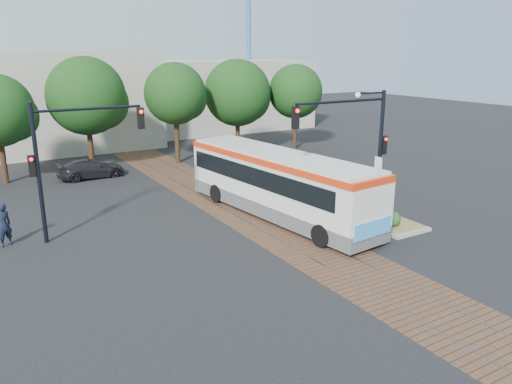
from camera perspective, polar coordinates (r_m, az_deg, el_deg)
ground at (r=23.02m, az=2.89°, el=-4.43°), size 120.00×120.00×0.00m
trackbed at (r=26.25m, az=-1.96°, el=-1.83°), size 3.60×40.00×0.02m
tree_row at (r=36.94m, az=-9.89°, el=10.76°), size 26.40×5.60×7.67m
warehouses at (r=48.25m, az=-17.22°, el=10.19°), size 40.00×13.00×8.00m
crane at (r=60.07m, az=-0.86°, el=18.60°), size 8.00×0.50×18.00m
city_bus at (r=24.58m, az=2.50°, el=1.26°), size 3.83×12.21×3.21m
traffic_island at (r=25.16m, az=13.24°, el=-2.27°), size 2.20×5.20×1.13m
signal_pole_main at (r=23.68m, az=11.98°, el=6.24°), size 5.49×0.46×6.00m
signal_pole_left at (r=22.60m, az=-21.00°, el=4.32°), size 4.99×0.34×6.00m
officer at (r=23.46m, az=-26.92°, el=-3.36°), size 0.81×0.69×1.89m
parked_car at (r=34.07m, az=-18.36°, el=2.55°), size 4.29×1.91×1.22m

